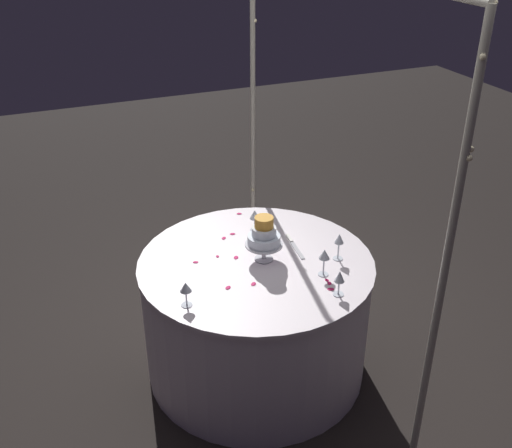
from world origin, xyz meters
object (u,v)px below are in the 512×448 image
(main_table, at_px, (256,316))
(wine_glass_3, at_px, (339,241))
(decorative_arch, at_px, (327,129))
(wine_glass_4, at_px, (339,278))
(wine_glass_0, at_px, (255,215))
(wine_glass_1, at_px, (324,256))
(cake_knife, at_px, (294,245))
(tiered_cake, at_px, (264,236))
(wine_glass_2, at_px, (186,288))

(main_table, relative_size, wine_glass_3, 8.30)
(decorative_arch, height_order, wine_glass_4, decorative_arch)
(wine_glass_0, distance_m, wine_glass_3, 0.60)
(wine_glass_3, distance_m, wine_glass_4, 0.36)
(wine_glass_1, relative_size, cake_knife, 0.56)
(tiered_cake, xyz_separation_m, cake_knife, (-0.08, 0.23, -0.16))
(wine_glass_3, relative_size, wine_glass_4, 1.12)
(tiered_cake, distance_m, wine_glass_3, 0.44)
(wine_glass_2, bearing_deg, main_table, 117.49)
(tiered_cake, height_order, wine_glass_3, tiered_cake)
(tiered_cake, bearing_deg, decorative_arch, 90.42)
(decorative_arch, distance_m, wine_glass_1, 0.70)
(main_table, bearing_deg, cake_knife, 105.17)
(wine_glass_4, distance_m, cake_knife, 0.57)
(main_table, distance_m, wine_glass_3, 0.71)
(wine_glass_0, relative_size, wine_glass_1, 0.87)
(tiered_cake, bearing_deg, wine_glass_4, 25.66)
(wine_glass_1, bearing_deg, wine_glass_2, -91.24)
(wine_glass_4, height_order, cake_knife, wine_glass_4)
(wine_glass_3, bearing_deg, wine_glass_2, -84.08)
(wine_glass_2, distance_m, cake_knife, 0.86)
(wine_glass_2, relative_size, wine_glass_4, 0.95)
(wine_glass_0, height_order, cake_knife, wine_glass_0)
(wine_glass_3, xyz_separation_m, wine_glass_4, (0.32, -0.18, -0.02))
(tiered_cake, distance_m, wine_glass_2, 0.61)
(decorative_arch, relative_size, wine_glass_2, 16.67)
(wine_glass_3, xyz_separation_m, cake_knife, (-0.24, -0.17, -0.12))
(wine_glass_4, bearing_deg, wine_glass_1, 175.12)
(wine_glass_1, xyz_separation_m, cake_knife, (-0.35, -0.01, -0.12))
(main_table, relative_size, cake_knife, 4.70)
(tiered_cake, xyz_separation_m, wine_glass_1, (0.27, 0.25, -0.04))
(wine_glass_1, bearing_deg, wine_glass_3, 126.09)
(wine_glass_4, bearing_deg, decorative_arch, 162.92)
(tiered_cake, xyz_separation_m, wine_glass_4, (0.48, 0.23, -0.05))
(wine_glass_0, height_order, wine_glass_4, wine_glass_4)
(decorative_arch, xyz_separation_m, wine_glass_4, (0.48, -0.15, -0.65))
(wine_glass_1, distance_m, wine_glass_2, 0.80)
(decorative_arch, height_order, main_table, decorative_arch)
(wine_glass_2, height_order, cake_knife, wine_glass_2)
(wine_glass_0, height_order, wine_glass_1, wine_glass_1)
(wine_glass_1, height_order, wine_glass_4, wine_glass_1)
(decorative_arch, bearing_deg, wine_glass_0, -140.42)
(main_table, distance_m, wine_glass_0, 0.63)
(tiered_cake, distance_m, wine_glass_4, 0.53)
(cake_knife, bearing_deg, tiered_cake, -70.91)
(main_table, bearing_deg, wine_glass_3, 70.47)
(wine_glass_2, xyz_separation_m, cake_knife, (-0.34, 0.78, -0.10))
(wine_glass_2, distance_m, wine_glass_4, 0.81)
(tiered_cake, relative_size, cake_knife, 0.95)
(decorative_arch, distance_m, wine_glass_3, 0.65)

